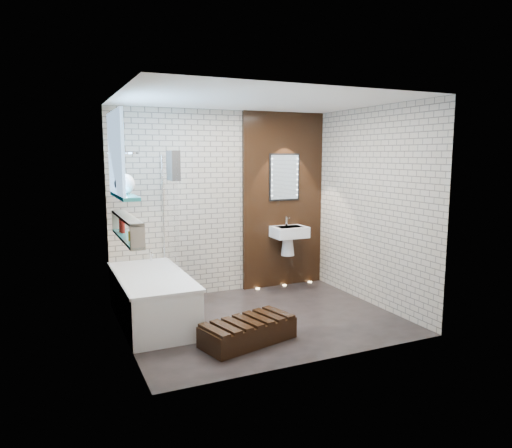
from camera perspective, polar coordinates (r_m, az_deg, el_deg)
name	(u,v)px	position (r m, az deg, el deg)	size (l,w,h in m)	color
ground	(261,319)	(5.87, 0.61, -11.38)	(3.20, 3.20, 0.00)	black
room_shell	(261,213)	(5.57, 0.63, 1.32)	(3.24, 3.20, 2.60)	tan
walnut_panel	(283,200)	(7.12, 3.29, 2.86)	(1.30, 0.06, 2.60)	black
clerestory_window	(118,162)	(5.42, -16.36, 7.17)	(0.18, 1.00, 0.94)	#7FADE0
display_niche	(127,228)	(5.28, -15.32, -0.46)	(0.14, 1.30, 0.26)	teal
bathtub	(152,298)	(5.82, -12.44, -8.72)	(0.79, 1.74, 0.70)	white
bath_screen	(170,210)	(6.12, -10.33, 1.64)	(0.01, 0.78, 1.40)	white
towel	(173,166)	(5.86, -9.94, 6.95)	(0.11, 0.28, 0.36)	#282420
shower_head	(133,153)	(6.05, -14.65, 8.27)	(0.18, 0.18, 0.02)	silver
washbasin	(289,236)	(7.01, 3.99, -1.45)	(0.50, 0.36, 0.58)	white
led_mirror	(284,177)	(7.06, 3.45, 5.66)	(0.50, 0.02, 0.70)	black
walnut_step	(248,332)	(5.15, -0.98, -12.92)	(1.01, 0.45, 0.22)	black
niche_bottles	(126,230)	(5.34, -15.40, -0.70)	(0.06, 0.83, 0.16)	maroon
sill_vases	(125,184)	(5.45, -15.56, 4.69)	(0.22, 0.22, 0.22)	white
floor_uplights	(285,285)	(7.29, 3.46, -7.37)	(0.96, 0.06, 0.01)	#FFD899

